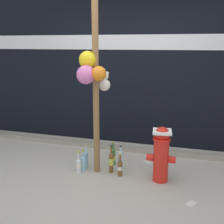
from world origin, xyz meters
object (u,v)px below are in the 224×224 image
at_px(bottle_1, 86,159).
at_px(bottle_4, 113,156).
at_px(bottle_3, 111,162).
at_px(bottle_6, 83,162).
at_px(fire_hydrant, 161,153).
at_px(bottle_0, 79,165).
at_px(bottle_2, 121,160).
at_px(memorial_post, 94,58).
at_px(bottle_5, 120,167).

bearing_deg(bottle_1, bottle_4, 29.06).
distance_m(bottle_3, bottle_6, 0.42).
xyz_separation_m(fire_hydrant, bottle_3, (-0.71, 0.05, -0.24)).
height_order(bottle_0, bottle_4, bottle_4).
distance_m(bottle_1, bottle_6, 0.11).
relative_size(bottle_1, bottle_6, 1.13).
distance_m(bottle_1, bottle_2, 0.53).
bearing_deg(bottle_4, memorial_post, -118.73).
relative_size(memorial_post, bottle_1, 8.06).
height_order(memorial_post, fire_hydrant, memorial_post).
height_order(bottle_1, bottle_5, bottle_1).
distance_m(memorial_post, bottle_3, 1.49).
height_order(bottle_2, bottle_3, bottle_3).
bearing_deg(bottle_2, fire_hydrant, -14.77).
distance_m(bottle_1, bottle_5, 0.58).
bearing_deg(bottle_1, bottle_3, -8.85).
xyz_separation_m(bottle_2, bottle_4, (-0.16, 0.16, -0.02)).
xyz_separation_m(fire_hydrant, bottle_0, (-1.17, -0.08, -0.28)).
xyz_separation_m(fire_hydrant, bottle_6, (-1.13, 0.01, -0.27)).
distance_m(bottle_3, bottle_4, 0.27).
distance_m(fire_hydrant, bottle_4, 0.86).
bearing_deg(bottle_5, fire_hydrant, 1.41).
distance_m(bottle_0, bottle_2, 0.62).
xyz_separation_m(bottle_1, bottle_2, (0.53, 0.04, 0.03)).
height_order(bottle_0, bottle_6, bottle_0).
xyz_separation_m(fire_hydrant, bottle_2, (-0.60, 0.16, -0.24)).
bearing_deg(memorial_post, bottle_5, -1.68).
height_order(bottle_1, bottle_2, bottle_2).
height_order(memorial_post, bottle_3, memorial_post).
bearing_deg(bottle_0, bottle_3, 15.85).
relative_size(memorial_post, bottle_3, 6.94).
height_order(bottle_0, bottle_5, bottle_5).
distance_m(bottle_0, bottle_4, 0.57).
distance_m(bottle_0, bottle_5, 0.61).
bearing_deg(bottle_3, bottle_2, 42.77).
height_order(bottle_1, bottle_4, bottle_4).
relative_size(fire_hydrant, bottle_5, 2.33).
relative_size(bottle_0, bottle_3, 0.78).
relative_size(bottle_0, bottle_5, 0.98).
bearing_deg(bottle_0, bottle_1, 77.49).
bearing_deg(bottle_0, fire_hydrant, 3.75).
bearing_deg(bottle_3, bottle_4, 100.13).
xyz_separation_m(memorial_post, bottle_1, (-0.19, 0.12, -1.50)).
height_order(fire_hydrant, bottle_6, fire_hydrant).
relative_size(memorial_post, bottle_0, 8.84).
xyz_separation_m(memorial_post, bottle_4, (0.18, 0.32, -1.50)).
bearing_deg(bottle_2, bottle_6, -164.39).
distance_m(memorial_post, bottle_2, 1.52).
bearing_deg(fire_hydrant, bottle_1, 174.08).
relative_size(fire_hydrant, bottle_3, 1.86).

